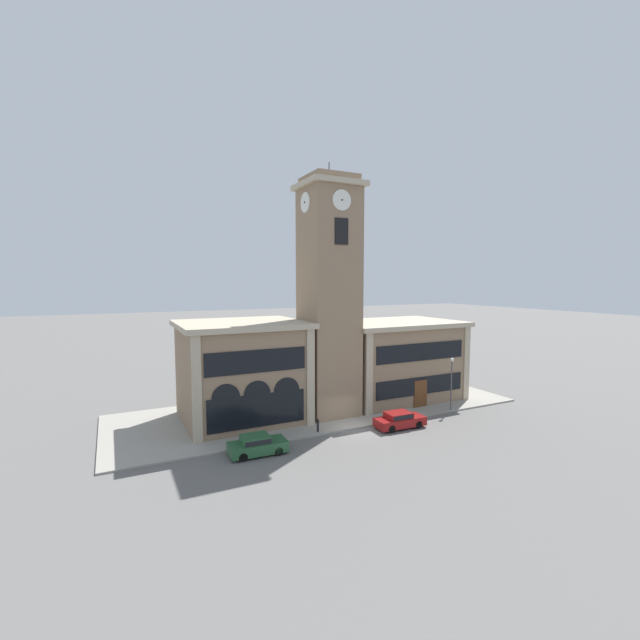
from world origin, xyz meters
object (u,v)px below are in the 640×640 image
Objects in this scene: parked_car_near at (257,445)px; bollard at (318,426)px; street_lamp at (452,375)px; parked_car_mid at (399,420)px.

bollard is at bearing 19.81° from parked_car_near.
parked_car_near is 0.84× the size of street_lamp.
parked_car_near is 5.94m from bollard.
bollard is (5.66, 1.79, -0.05)m from parked_car_near.
street_lamp reaches higher than bollard.
bollard is at bearing 167.26° from parked_car_mid.
parked_car_mid is 0.88× the size of street_lamp.
parked_car_near is at bearing -177.75° from parked_car_mid.
parked_car_near is at bearing -175.36° from street_lamp.
parked_car_mid is at bearing -167.48° from street_lamp.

